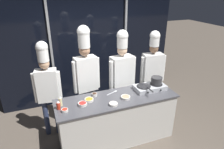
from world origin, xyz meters
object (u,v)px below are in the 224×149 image
(stock_pot, at_px, (157,80))
(prep_bowl_soy_glaze, at_px, (94,94))
(frying_pan, at_px, (144,85))
(squeeze_bottle_oil, at_px, (60,101))
(chef_pastry, at_px, (152,68))
(prep_bowl_carrots, at_px, (89,100))
(prep_bowl_chili_flakes, at_px, (65,110))
(chef_sous, at_px, (86,71))
(serving_spoon_slotted, at_px, (114,92))
(chef_line, at_px, (122,72))
(portable_stove, at_px, (150,87))
(squeeze_bottle_chili, at_px, (58,105))
(chef_head, at_px, (47,83))
(prep_bowl_bell_pepper, at_px, (83,104))
(prep_bowl_mushrooms, at_px, (126,97))
(prep_bowl_rice, at_px, (113,104))

(stock_pot, xyz_separation_m, prep_bowl_soy_glaze, (-1.20, 0.14, -0.14))
(frying_pan, bearing_deg, squeeze_bottle_oil, 178.70)
(stock_pot, height_order, chef_pastry, chef_pastry)
(frying_pan, relative_size, chef_pastry, 0.24)
(prep_bowl_carrots, distance_m, prep_bowl_chili_flakes, 0.48)
(squeeze_bottle_oil, relative_size, chef_sous, 0.09)
(serving_spoon_slotted, height_order, chef_pastry, chef_pastry)
(chef_line, bearing_deg, portable_stove, 119.57)
(prep_bowl_carrots, bearing_deg, prep_bowl_soy_glaze, 44.15)
(squeeze_bottle_chili, height_order, chef_sous, chef_sous)
(squeeze_bottle_oil, distance_m, chef_head, 0.56)
(squeeze_bottle_chili, distance_m, prep_bowl_bell_pepper, 0.39)
(chef_line, bearing_deg, stock_pot, 128.38)
(frying_pan, height_order, squeeze_bottle_chili, squeeze_bottle_chili)
(squeeze_bottle_chili, bearing_deg, chef_head, 100.56)
(squeeze_bottle_chili, distance_m, chef_head, 0.64)
(prep_bowl_mushrooms, xyz_separation_m, chef_line, (0.20, 0.64, 0.21))
(prep_bowl_bell_pepper, distance_m, prep_bowl_soy_glaze, 0.36)
(frying_pan, distance_m, prep_bowl_chili_flakes, 1.52)
(prep_bowl_chili_flakes, bearing_deg, prep_bowl_rice, -7.73)
(chef_head, bearing_deg, prep_bowl_bell_pepper, 137.19)
(chef_head, distance_m, chef_sous, 0.74)
(prep_bowl_chili_flakes, xyz_separation_m, prep_bowl_rice, (0.79, -0.11, -0.00))
(prep_bowl_carrots, bearing_deg, portable_stove, -0.42)
(portable_stove, bearing_deg, prep_bowl_carrots, 179.58)
(portable_stove, relative_size, prep_bowl_rice, 4.12)
(prep_bowl_mushrooms, bearing_deg, prep_bowl_chili_flakes, -178.75)
(squeeze_bottle_chili, height_order, prep_bowl_rice, squeeze_bottle_chili)
(prep_bowl_mushrooms, xyz_separation_m, chef_head, (-1.27, 0.69, 0.18))
(chef_head, xyz_separation_m, chef_sous, (0.73, 0.01, 0.13))
(squeeze_bottle_oil, height_order, chef_line, chef_line)
(serving_spoon_slotted, distance_m, chef_pastry, 1.15)
(chef_sous, relative_size, chef_line, 1.06)
(prep_bowl_chili_flakes, relative_size, chef_sous, 0.05)
(portable_stove, height_order, frying_pan, frying_pan)
(chef_pastry, bearing_deg, prep_bowl_rice, 40.42)
(frying_pan, height_order, prep_bowl_mushrooms, frying_pan)
(prep_bowl_soy_glaze, xyz_separation_m, chef_head, (-0.78, 0.41, 0.17))
(prep_bowl_mushrooms, height_order, chef_pastry, chef_pastry)
(prep_bowl_rice, relative_size, chef_head, 0.08)
(squeeze_bottle_chili, height_order, prep_bowl_bell_pepper, squeeze_bottle_chili)
(prep_bowl_chili_flakes, distance_m, chef_sous, 0.95)
(portable_stove, xyz_separation_m, chef_line, (-0.38, 0.49, 0.18))
(squeeze_bottle_oil, distance_m, prep_bowl_bell_pepper, 0.37)
(prep_bowl_carrots, bearing_deg, prep_bowl_chili_flakes, -158.59)
(stock_pot, distance_m, serving_spoon_slotted, 0.85)
(frying_pan, distance_m, chef_pastry, 0.75)
(frying_pan, height_order, chef_pastry, chef_pastry)
(stock_pot, relative_size, chef_pastry, 0.12)
(portable_stove, relative_size, frying_pan, 1.30)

